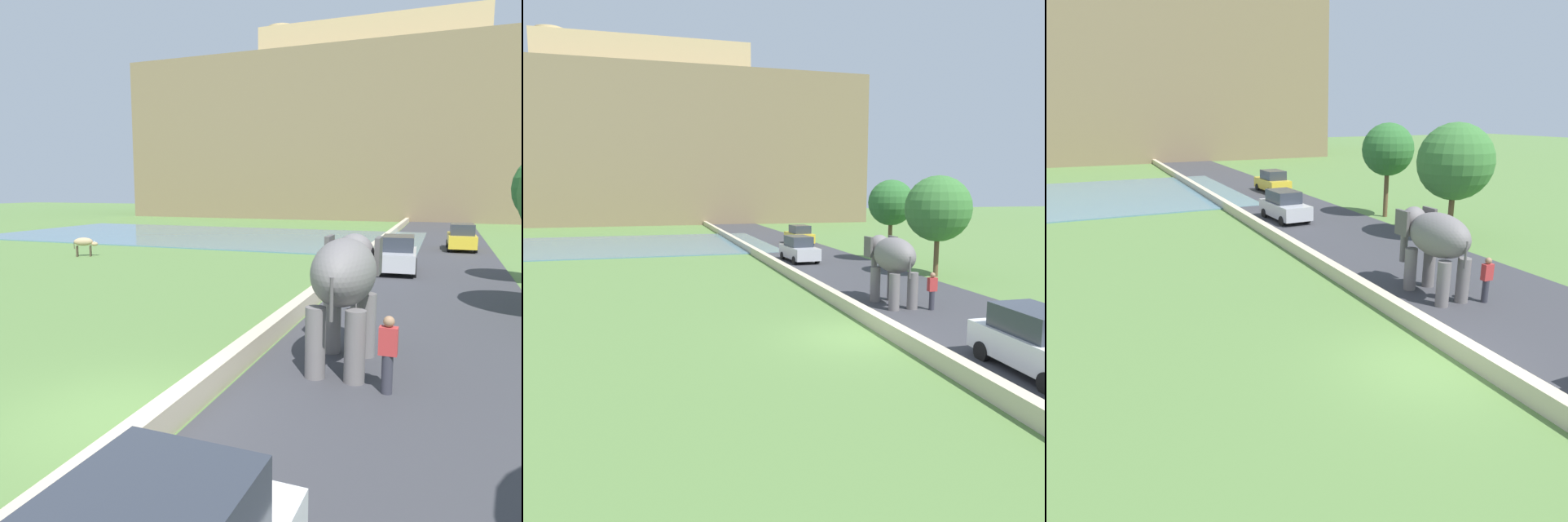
{
  "view_description": "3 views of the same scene",
  "coord_description": "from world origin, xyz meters",
  "views": [
    {
      "loc": [
        5.47,
        -7.02,
        4.07
      ],
      "look_at": [
        -0.38,
        8.8,
        1.61
      ],
      "focal_mm": 34.24,
      "sensor_mm": 36.0,
      "label": 1
    },
    {
      "loc": [
        -6.66,
        -15.38,
        5.0
      ],
      "look_at": [
        -0.78,
        6.25,
        1.8
      ],
      "focal_mm": 34.65,
      "sensor_mm": 36.0,
      "label": 2
    },
    {
      "loc": [
        -7.29,
        -8.77,
        6.2
      ],
      "look_at": [
        -0.69,
        5.57,
        1.37
      ],
      "focal_mm": 33.38,
      "sensor_mm": 36.0,
      "label": 3
    }
  ],
  "objects": [
    {
      "name": "hill_distant",
      "position": [
        -6.0,
        70.35,
        10.95
      ],
      "size": [
        64.0,
        28.0,
        21.9
      ],
      "primitive_type": "cube",
      "color": "#7F6B4C",
      "rests_on": "ground"
    },
    {
      "name": "car_yellow",
      "position": [
        6.58,
        28.05,
        0.9
      ],
      "size": [
        1.86,
        4.04,
        1.8
      ],
      "color": "gold",
      "rests_on": "ground"
    },
    {
      "name": "person_beside_elephant",
      "position": [
        4.56,
        2.62,
        0.87
      ],
      "size": [
        0.36,
        0.22,
        1.63
      ],
      "color": "#33333D",
      "rests_on": "ground"
    },
    {
      "name": "barrier_wall",
      "position": [
        1.2,
        18.0,
        0.27
      ],
      "size": [
        0.4,
        110.0,
        0.55
      ],
      "primitive_type": "cube",
      "color": "beige",
      "rests_on": "ground"
    },
    {
      "name": "elephant",
      "position": [
        3.42,
        4.06,
        2.04
      ],
      "size": [
        1.43,
        3.47,
        2.99
      ],
      "color": "slate",
      "rests_on": "ground"
    },
    {
      "name": "ground_plane",
      "position": [
        0.0,
        0.0,
        0.0
      ],
      "size": [
        220.0,
        220.0,
        0.0
      ],
      "primitive_type": "plane",
      "color": "#567A3D"
    },
    {
      "name": "road_surface",
      "position": [
        5.0,
        20.0,
        0.03
      ],
      "size": [
        7.0,
        120.0,
        0.06
      ],
      "primitive_type": "cube",
      "color": "#38383D",
      "rests_on": "ground"
    },
    {
      "name": "tree_near",
      "position": [
        9.56,
        16.23,
        4.08
      ],
      "size": [
        3.13,
        3.13,
        5.66
      ],
      "color": "brown",
      "rests_on": "ground"
    },
    {
      "name": "tree_far",
      "position": [
        9.37,
        10.08,
        3.9
      ],
      "size": [
        3.76,
        3.76,
        5.79
      ],
      "color": "brown",
      "rests_on": "ground"
    },
    {
      "name": "car_silver",
      "position": [
        3.42,
        17.73,
        0.9
      ],
      "size": [
        1.94,
        4.07,
        1.8
      ],
      "color": "#B7B7BC",
      "rests_on": "ground"
    }
  ]
}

